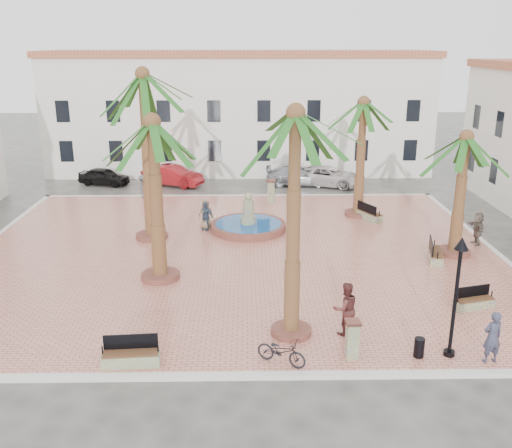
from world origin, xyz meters
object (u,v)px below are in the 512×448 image
object	(u,v)px
palm_e	(465,154)
bench_e	(435,255)
bollard_n	(271,191)
car_red	(173,176)
fountain	(248,225)
car_black	(104,176)
palm_nw	(143,93)
bench_ne	(369,215)
lamppost_e	(462,184)
pedestrian_north	(143,187)
bollard_se	(352,339)
palm_ne	(363,116)
pedestrian_east	(478,228)
palm_s	(295,139)
car_silver	(298,176)
pedestrian_fountain_a	(206,214)
litter_bin	(419,347)
car_white	(327,176)
palm_sw	(153,143)
bench_s	(131,357)
cyclist_a	(492,337)
bicycle_a	(281,351)
cyclist_b	(345,309)
bench_se	(474,302)
lamppost_s	(458,277)
pedestrian_fountain_b	(205,216)

from	to	relation	value
palm_e	bench_e	xyz separation A→B (m)	(-1.21, -0.84, -4.73)
bollard_n	car_red	xyz separation A→B (m)	(-7.03, 5.42, -0.19)
fountain	car_black	size ratio (longest dim) A/B	1.10
palm_nw	bench_ne	size ratio (longest dim) A/B	4.44
lamppost_e	pedestrian_north	distance (m)	20.04
bench_e	bollard_se	size ratio (longest dim) A/B	1.46
palm_ne	pedestrian_east	size ratio (longest dim) A/B	4.10
palm_s	car_silver	world-z (taller)	palm_s
palm_ne	pedestrian_fountain_a	distance (m)	10.60
litter_bin	car_white	xyz separation A→B (m)	(0.25, 24.25, 0.23)
palm_sw	pedestrian_fountain_a	size ratio (longest dim) A/B	4.19
bench_s	fountain	bearing A→B (deg)	70.17
palm_e	cyclist_a	size ratio (longest dim) A/B	3.42
palm_ne	pedestrian_east	world-z (taller)	palm_ne
fountain	car_white	size ratio (longest dim) A/B	0.81
car_red	palm_sw	bearing A→B (deg)	-152.88
car_white	bicycle_a	bearing A→B (deg)	-169.19
palm_sw	pedestrian_east	xyz separation A→B (m)	(15.69, 4.20, -5.16)
palm_s	pedestrian_north	xyz separation A→B (m)	(-8.50, 18.80, -6.23)
bicycle_a	pedestrian_fountain_a	world-z (taller)	pedestrian_fountain_a
cyclist_b	pedestrian_east	distance (m)	12.53
car_red	bicycle_a	bearing A→B (deg)	-143.32
palm_sw	pedestrian_fountain_a	distance (m)	8.82
car_silver	car_white	distance (m)	2.14
car_red	palm_ne	bearing A→B (deg)	-102.27
pedestrian_east	bench_se	bearing A→B (deg)	-23.52
bench_e	bollard_n	bearing A→B (deg)	48.71
bench_s	bench_e	bearing A→B (deg)	31.10
car_white	car_red	bearing A→B (deg)	110.83
pedestrian_east	fountain	bearing A→B (deg)	-103.84
palm_s	palm_e	bearing A→B (deg)	42.44
palm_nw	cyclist_b	xyz separation A→B (m)	(8.55, -10.61, -6.59)
lamppost_e	car_black	size ratio (longest dim) A/B	0.98
palm_s	pedestrian_fountain_a	distance (m)	14.09
bench_s	palm_sw	bearing A→B (deg)	86.28
bench_e	bench_ne	bearing A→B (deg)	28.44
palm_sw	car_red	xyz separation A→B (m)	(-1.61, 17.73, -5.42)
palm_e	lamppost_s	distance (m)	10.33
palm_e	car_black	world-z (taller)	palm_e
pedestrian_fountain_b	car_white	bearing A→B (deg)	84.47
bench_se	bench_ne	size ratio (longest dim) A/B	0.85
pedestrian_fountain_b	pedestrian_north	bearing A→B (deg)	155.98
bench_e	bicycle_a	size ratio (longest dim) A/B	1.15
bench_e	litter_bin	bearing A→B (deg)	172.25
lamppost_s	car_silver	size ratio (longest dim) A/B	0.88
palm_ne	bench_s	bearing A→B (deg)	-122.33
lamppost_e	cyclist_b	distance (m)	14.76
bench_ne	cyclist_a	size ratio (longest dim) A/B	1.11
bench_e	litter_bin	xyz separation A→B (m)	(-3.31, -8.70, 0.05)
palm_s	bench_se	world-z (taller)	palm_s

